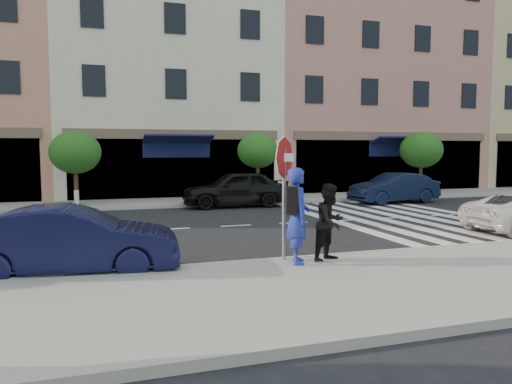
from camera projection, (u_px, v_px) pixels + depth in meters
The scene contains 15 objects.
ground at pixel (281, 250), 12.23m from camera, with size 120.00×120.00×0.00m, color black.
sidewalk_near at pixel (358, 287), 8.68m from camera, with size 60.00×4.50×0.15m, color gray.
sidewalk_far at pixel (194, 202), 22.64m from camera, with size 60.00×3.00×0.15m, color gray.
building_centre at pixel (163, 94), 27.68m from camera, with size 11.00×9.00×11.00m, color beige.
building_east_mid at pixel (355, 84), 31.34m from camera, with size 13.00×9.00×13.00m, color tan.
building_east_far at pixel (511, 99), 35.28m from camera, with size 12.00×9.00×12.00m, color #D9B88B.
street_tree_wb at pixel (75, 153), 20.69m from camera, with size 2.10×2.10×3.06m.
street_tree_c at pixel (258, 151), 23.18m from camera, with size 1.90×1.90×3.04m.
street_tree_ea at pixel (421, 150), 25.99m from camera, with size 2.20×2.20×3.19m.
stop_sign at pixel (284, 170), 10.30m from camera, with size 0.85×0.40×2.60m.
photographer at pixel (298, 216), 10.08m from camera, with size 0.71×0.47×1.95m, color navy.
walker at pixel (330, 222), 10.36m from camera, with size 0.78×0.61×1.61m, color black.
car_near_mid at pixel (72, 241), 9.74m from camera, with size 1.44×4.14×1.36m, color black.
car_far_mid at pixel (235, 189), 21.22m from camera, with size 1.83×4.54×1.55m, color black.
car_far_right at pixel (394, 188), 22.64m from camera, with size 1.45×4.16×1.37m, color black.
Camera 1 is at (-4.35, -11.27, 2.48)m, focal length 35.00 mm.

